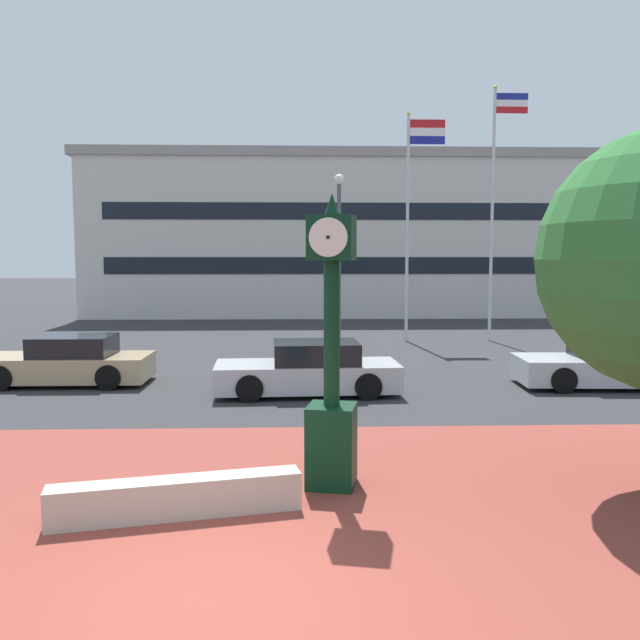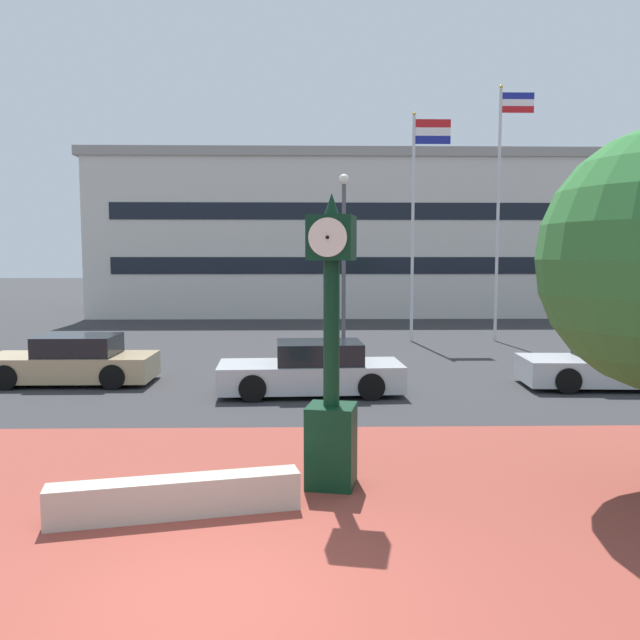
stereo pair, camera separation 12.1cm
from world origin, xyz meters
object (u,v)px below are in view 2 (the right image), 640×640
street_clock (331,371)px  flagpole_secondary (501,199)px  car_street_distant (73,362)px  civic_building (355,237)px  street_lamp_post (344,243)px  car_street_mid (615,365)px  car_street_far (312,371)px  flagpole_primary (417,209)px

street_clock → flagpole_secondary: (7.27, 16.56, 3.87)m
car_street_distant → street_clock: bearing=-140.7°
civic_building → street_lamp_post: (-1.81, -19.20, -0.77)m
car_street_distant → street_lamp_post: street_lamp_post is taller
car_street_mid → car_street_far: (-7.76, -0.60, -0.00)m
flagpole_secondary → car_street_distant: bearing=-148.2°
car_street_mid → car_street_far: bearing=97.6°
car_street_mid → car_street_far: size_ratio=1.03×
car_street_mid → flagpole_secondary: bearing=5.0°
street_clock → car_street_far: size_ratio=0.94×
car_street_distant → flagpole_secondary: size_ratio=0.44×
flagpole_secondary → street_lamp_post: (-6.31, -3.02, -1.77)m
car_street_mid → flagpole_primary: size_ratio=0.53×
street_clock → civic_building: civic_building is taller
flagpole_primary → street_lamp_post: (-3.01, -3.02, -1.38)m
car_street_distant → flagpole_primary: size_ratio=0.49×
car_street_far → street_clock: bearing=179.1°
flagpole_primary → flagpole_secondary: bearing=0.0°
car_street_distant → civic_building: bearing=-20.4°
car_street_distant → civic_building: size_ratio=0.14×
car_street_distant → street_lamp_post: 9.85m
car_street_far → flagpole_secondary: bearing=-39.4°
car_street_far → street_lamp_post: street_lamp_post is taller
car_street_mid → flagpole_secondary: (-0.29, 9.42, 5.00)m
car_street_far → car_street_distant: bearing=74.2°
flagpole_primary → street_lamp_post: flagpole_primary is taller
street_clock → flagpole_primary: size_ratio=0.48×
street_clock → car_street_mid: bearing=55.2°
flagpole_primary → street_clock: bearing=-103.5°
car_street_distant → civic_building: 26.72m
flagpole_primary → car_street_far: bearing=-112.6°
car_street_mid → street_clock: bearing=136.5°
civic_building → street_clock: bearing=-94.9°
street_clock → car_street_distant: street_clock is taller
civic_building → street_lamp_post: size_ratio=4.95×
car_street_far → flagpole_primary: bearing=-25.3°
car_street_distant → flagpole_secondary: 16.98m
civic_building → street_lamp_post: civic_building is taller
car_street_distant → flagpole_primary: (10.50, 8.55, 4.61)m
car_street_distant → street_lamp_post: bearing=-53.4°
flagpole_primary → street_lamp_post: bearing=-135.0°
car_street_distant → car_street_mid: bearing=-93.4°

